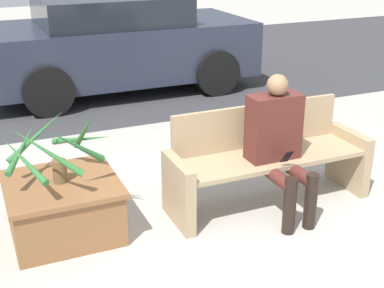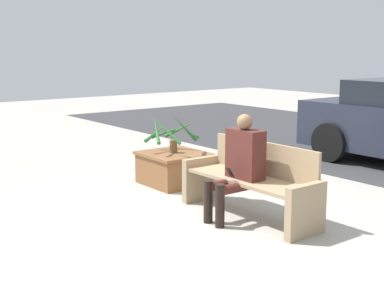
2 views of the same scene
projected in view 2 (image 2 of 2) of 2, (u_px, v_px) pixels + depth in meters
ground_plane at (205, 217)px, 6.21m from camera, size 30.00×30.00×0.00m
bench at (252, 181)px, 6.19m from camera, size 1.82×0.55×0.86m
person_seated at (239, 162)px, 6.04m from camera, size 0.45×0.62×1.21m
planter_box at (174, 167)px, 7.69m from camera, size 0.87×0.84×0.46m
potted_plant at (173, 133)px, 7.63m from camera, size 0.85×0.82×0.60m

